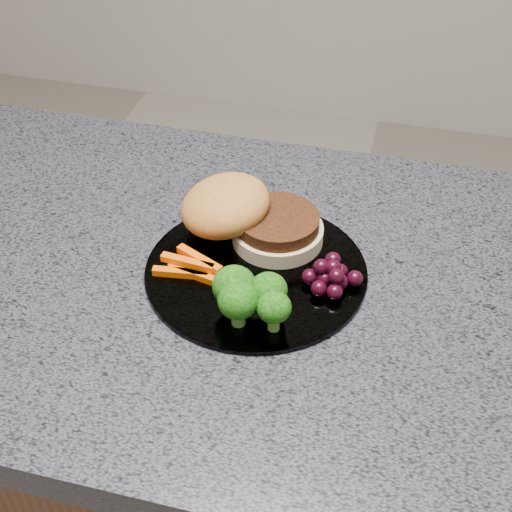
{
  "coord_description": "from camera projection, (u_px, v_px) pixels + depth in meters",
  "views": [
    {
      "loc": [
        0.15,
        -0.6,
        1.46
      ],
      "look_at": [
        -0.0,
        0.01,
        0.93
      ],
      "focal_mm": 50.0,
      "sensor_mm": 36.0,
      "label": 1
    }
  ],
  "objects": [
    {
      "name": "broccoli",
      "position": [
        249.0,
        295.0,
        0.75
      ],
      "size": [
        0.09,
        0.07,
        0.06
      ],
      "rotation": [
        0.0,
        0.0,
        -0.07
      ],
      "color": "#598C33",
      "rests_on": "plate"
    },
    {
      "name": "plate",
      "position": [
        256.0,
        271.0,
        0.83
      ],
      "size": [
        0.26,
        0.26,
        0.01
      ],
      "primitive_type": "cylinder",
      "color": "white",
      "rests_on": "countertop"
    },
    {
      "name": "burger",
      "position": [
        244.0,
        217.0,
        0.87
      ],
      "size": [
        0.2,
        0.13,
        0.06
      ],
      "rotation": [
        0.0,
        0.0,
        0.19
      ],
      "color": "#CDB690",
      "rests_on": "plate"
    },
    {
      "name": "carrot_sticks",
      "position": [
        191.0,
        267.0,
        0.82
      ],
      "size": [
        0.08,
        0.05,
        0.02
      ],
      "rotation": [
        0.0,
        0.0,
        -0.36
      ],
      "color": "#E85803",
      "rests_on": "plate"
    },
    {
      "name": "countertop",
      "position": [
        254.0,
        290.0,
        0.84
      ],
      "size": [
        1.2,
        0.6,
        0.04
      ],
      "primitive_type": "cube",
      "color": "#474750",
      "rests_on": "island_cabinet"
    },
    {
      "name": "grape_bunch",
      "position": [
        331.0,
        276.0,
        0.8
      ],
      "size": [
        0.07,
        0.06,
        0.03
      ],
      "rotation": [
        0.0,
        0.0,
        -0.29
      ],
      "color": "black",
      "rests_on": "plate"
    },
    {
      "name": "island_cabinet",
      "position": [
        255.0,
        496.0,
        1.13
      ],
      "size": [
        1.2,
        0.6,
        0.86
      ],
      "primitive_type": "cube",
      "color": "#502C1B",
      "rests_on": "ground"
    }
  ]
}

